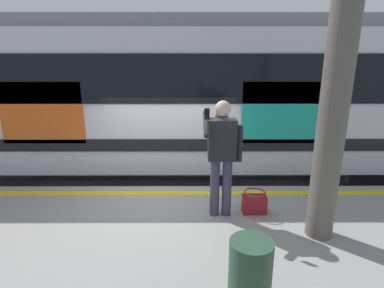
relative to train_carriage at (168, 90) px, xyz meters
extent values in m
plane|color=#3D3D3F|center=(-0.12, 1.95, -2.45)|extent=(25.85, 25.85, 0.00)
cube|color=gray|center=(-0.12, 3.96, -1.98)|extent=(17.23, 4.03, 0.94)
cube|color=yellow|center=(-0.12, 2.25, -1.50)|extent=(16.89, 0.16, 0.01)
cube|color=slate|center=(-0.12, 0.71, -2.37)|extent=(22.41, 0.08, 0.16)
cube|color=slate|center=(-0.12, -0.72, -2.37)|extent=(22.41, 0.08, 0.16)
cube|color=silver|center=(0.00, -0.01, -0.10)|extent=(12.94, 2.88, 2.79)
cube|color=gray|center=(0.00, -0.01, 1.41)|extent=(12.68, 2.65, 0.24)
cube|color=black|center=(0.00, 1.45, 0.38)|extent=(12.29, 0.03, 0.90)
cube|color=black|center=(0.00, 1.45, -0.87)|extent=(12.29, 0.03, 0.24)
cube|color=#19A58C|center=(-2.26, 1.45, -0.24)|extent=(1.56, 0.02, 1.17)
cube|color=#D85919|center=(2.26, 1.45, -0.24)|extent=(1.56, 0.02, 1.17)
cylinder|color=black|center=(4.20, -1.16, -1.87)|extent=(0.84, 0.12, 0.84)
cylinder|color=black|center=(-4.20, 1.14, -1.87)|extent=(0.84, 0.12, 0.84)
cylinder|color=black|center=(-4.20, -1.16, -1.87)|extent=(0.84, 0.12, 0.84)
cylinder|color=#383347|center=(-1.06, 2.98, -1.06)|extent=(0.14, 0.14, 0.89)
cylinder|color=#383347|center=(-0.88, 2.98, -1.06)|extent=(0.14, 0.14, 0.89)
cube|color=black|center=(-0.97, 2.98, -0.31)|extent=(0.40, 0.24, 0.59)
sphere|color=black|center=(-0.97, 2.82, -0.04)|extent=(0.20, 0.20, 0.20)
sphere|color=beige|center=(-0.97, 2.98, 0.13)|extent=(0.22, 0.22, 0.22)
cylinder|color=black|center=(-1.22, 2.98, -0.37)|extent=(0.09, 0.09, 0.53)
cylinder|color=black|center=(-0.74, 3.06, -0.07)|extent=(0.09, 0.42, 0.33)
cube|color=black|center=(-0.74, 3.16, 0.09)|extent=(0.07, 0.02, 0.15)
cube|color=maroon|center=(-1.50, 2.92, -1.37)|extent=(0.36, 0.20, 0.27)
torus|color=maroon|center=(-1.50, 2.92, -1.17)|extent=(0.33, 0.33, 0.02)
cylinder|color=#59544C|center=(-2.27, 3.53, 0.31)|extent=(0.35, 0.35, 3.63)
camera|label=1|loc=(-0.53, 7.42, 0.96)|focal=30.36mm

